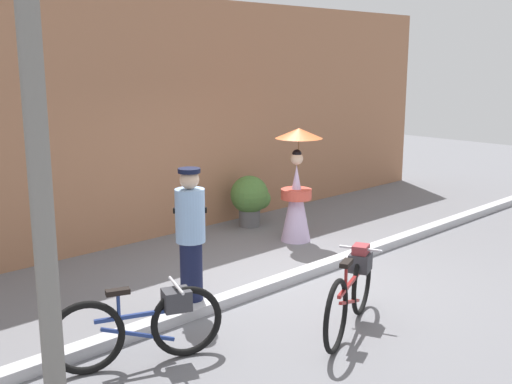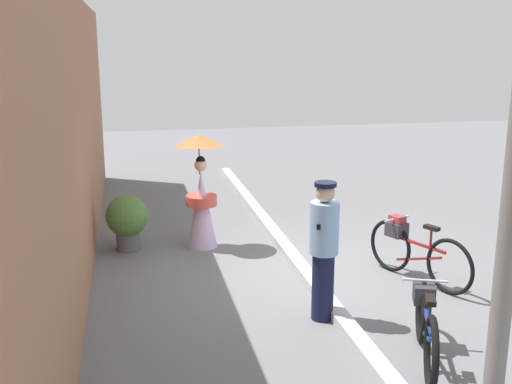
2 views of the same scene
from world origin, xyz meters
name	(u,v)px [view 1 (image 1 of 2)]	position (x,y,z in m)	size (l,w,h in m)	color
ground_plane	(293,281)	(0.00, 0.00, 0.00)	(30.00, 30.00, 0.00)	slate
building_wall	(152,119)	(0.00, 3.13, 1.92)	(14.00, 0.40, 3.84)	#9E6B4C
sidewalk_curb	(293,277)	(0.00, 0.00, 0.06)	(14.00, 0.20, 0.12)	#B2B2B7
bicycle_near_officer	(143,325)	(-2.70, -0.56, 0.40)	(1.59, 0.70, 0.79)	black
bicycle_far_side	(352,289)	(-0.62, -1.43, 0.45)	(1.67, 0.76, 0.85)	black
person_officer	(191,236)	(-1.55, 0.18, 0.89)	(0.34, 0.34, 1.67)	#141938
person_with_parasol	(297,187)	(1.41, 1.26, 0.88)	(0.74, 0.74, 1.81)	silver
potted_plant_by_door	(251,198)	(1.50, 2.41, 0.51)	(0.68, 0.66, 0.89)	#59595B
utility_pole	(36,121)	(-3.68, -0.72, 2.40)	(0.18, 0.18, 4.80)	slate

